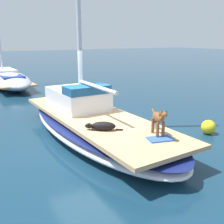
% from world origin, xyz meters
% --- Properties ---
extents(ground_plane, '(120.00, 120.00, 0.00)m').
position_xyz_m(ground_plane, '(0.00, 0.00, 0.00)').
color(ground_plane, '#143347').
extents(sailboat_main, '(2.79, 7.33, 0.66)m').
position_xyz_m(sailboat_main, '(0.00, 0.00, 0.34)').
color(sailboat_main, white).
rests_on(sailboat_main, ground).
extents(cabin_house, '(1.48, 2.27, 0.84)m').
position_xyz_m(cabin_house, '(-0.05, 1.12, 1.01)').
color(cabin_house, silver).
rests_on(cabin_house, sailboat_main).
extents(dog_brown, '(0.42, 0.91, 0.70)m').
position_xyz_m(dog_brown, '(0.52, -2.27, 1.08)').
color(dog_brown, brown).
rests_on(dog_brown, sailboat_main).
extents(dog_black, '(0.82, 0.63, 0.22)m').
position_xyz_m(dog_black, '(-0.43, -1.25, 0.77)').
color(dog_black, black).
rests_on(dog_black, sailboat_main).
extents(deck_winch, '(0.16, 0.16, 0.21)m').
position_xyz_m(deck_winch, '(0.79, -1.79, 0.76)').
color(deck_winch, '#B7B7BC').
rests_on(deck_winch, sailboat_main).
extents(deck_towel, '(0.64, 0.50, 0.03)m').
position_xyz_m(deck_towel, '(0.40, -2.47, 0.68)').
color(deck_towel, blue).
rests_on(deck_towel, sailboat_main).
extents(moored_boat_far_astern, '(2.63, 7.57, 7.53)m').
position_xyz_m(moored_boat_far_astern, '(-0.78, 10.63, 0.51)').
color(moored_boat_far_astern, '#B2B7C1').
rests_on(moored_boat_far_astern, ground).
extents(mooring_buoy, '(0.44, 0.44, 0.44)m').
position_xyz_m(mooring_buoy, '(3.14, -1.52, 0.22)').
color(mooring_buoy, yellow).
rests_on(mooring_buoy, ground).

